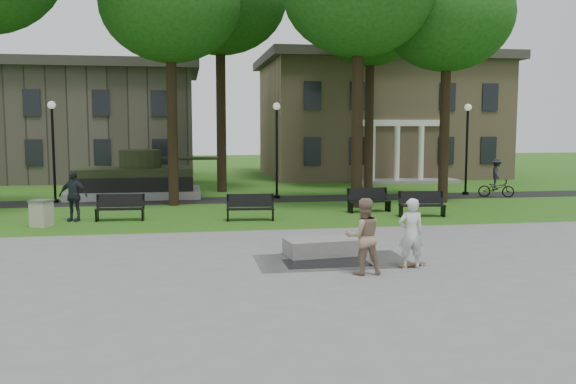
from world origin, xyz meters
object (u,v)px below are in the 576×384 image
Objects in this scene: concrete_block at (325,247)px; park_bench_0 at (120,207)px; skateboarder at (411,233)px; trash_bin at (41,213)px; cyclist at (496,181)px; friend_watching at (363,236)px.

park_bench_0 reaches higher than concrete_block.
concrete_block is at bearing -46.83° from park_bench_0.
park_bench_0 is at bearing -47.26° from skateboarder.
skateboarder is 12.35m from park_bench_0.
park_bench_0 is 2.80m from trash_bin.
skateboarder reaches higher than park_bench_0.
cyclist is at bearing 46.43° from concrete_block.
skateboarder is 0.97× the size of park_bench_0.
friend_watching is at bearing -43.50° from trash_bin.
cyclist is at bearing -122.74° from skateboarder.
trash_bin is (-10.62, 8.38, -0.42)m from skateboarder.
park_bench_0 is (-6.65, 9.80, -0.42)m from friend_watching.
cyclist is at bearing 15.83° from trash_bin.
concrete_block is 2.67m from skateboarder.
concrete_block is at bearing -36.08° from trash_bin.
friend_watching is at bearing -80.53° from concrete_block.
concrete_block is 1.25× the size of skateboarder.
park_bench_0 is at bearing -57.59° from friend_watching.
concrete_block is 1.11× the size of cyclist.
concrete_block is 10.99m from trash_bin.
concrete_block is at bearing -82.28° from friend_watching.
trash_bin is at bearing 127.27° from cyclist.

